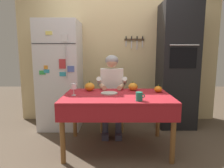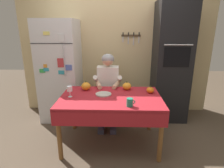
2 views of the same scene
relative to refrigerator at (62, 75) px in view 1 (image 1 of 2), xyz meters
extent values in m
plane|color=brown|center=(0.95, -0.96, -0.90)|extent=(10.00, 10.00, 0.00)
cube|color=#D1B784|center=(1.00, 0.39, 0.40)|extent=(3.70, 0.10, 2.60)
cube|color=#4C3823|center=(1.29, 0.33, 0.61)|extent=(0.36, 0.02, 0.04)
cube|color=silver|center=(1.14, 0.32, 0.54)|extent=(0.02, 0.01, 0.10)
cube|color=black|center=(1.14, 0.32, 0.64)|extent=(0.02, 0.01, 0.06)
cube|color=silver|center=(1.24, 0.32, 0.53)|extent=(0.02, 0.01, 0.14)
cube|color=black|center=(1.24, 0.32, 0.64)|extent=(0.02, 0.01, 0.06)
cube|color=silver|center=(1.34, 0.32, 0.52)|extent=(0.02, 0.01, 0.16)
cube|color=black|center=(1.34, 0.32, 0.64)|extent=(0.02, 0.01, 0.06)
cube|color=silver|center=(1.44, 0.32, 0.53)|extent=(0.02, 0.01, 0.12)
cube|color=black|center=(1.44, 0.32, 0.64)|extent=(0.02, 0.01, 0.06)
cube|color=silver|center=(0.00, 0.00, 0.00)|extent=(0.68, 0.68, 1.80)
cylinder|color=silver|center=(0.19, -0.36, 0.25)|extent=(0.02, 0.02, 0.50)
cube|color=#333335|center=(0.00, -0.34, 0.52)|extent=(0.67, 0.01, 0.01)
cube|color=teal|center=(0.12, -0.35, 0.05)|extent=(0.10, 0.02, 0.06)
cube|color=#E5D666|center=(-0.06, -0.35, 0.67)|extent=(0.10, 0.02, 0.05)
cube|color=green|center=(-0.19, -0.35, 0.08)|extent=(0.09, 0.02, 0.06)
cube|color=silver|center=(0.17, -0.35, 0.61)|extent=(0.10, 0.02, 0.12)
cube|color=#B73338|center=(0.13, -0.35, 0.21)|extent=(0.12, 0.02, 0.15)
cube|color=#4C66B7|center=(0.25, -0.35, 0.14)|extent=(0.10, 0.01, 0.09)
cube|color=orange|center=(-0.14, -0.35, 0.16)|extent=(0.06, 0.01, 0.05)
cube|color=teal|center=(-0.13, -0.35, 0.10)|extent=(0.08, 0.02, 0.05)
cube|color=black|center=(2.00, 0.04, 0.15)|extent=(0.60, 0.60, 2.10)
cube|color=black|center=(2.00, -0.26, 0.30)|extent=(0.42, 0.01, 0.32)
cylinder|color=silver|center=(2.00, -0.29, 0.50)|extent=(0.45, 0.02, 0.02)
cylinder|color=brown|center=(0.31, -1.25, -0.55)|extent=(0.06, 0.06, 0.70)
cylinder|color=brown|center=(0.31, -0.47, -0.55)|extent=(0.06, 0.06, 0.70)
cylinder|color=brown|center=(1.59, -1.25, -0.55)|extent=(0.06, 0.06, 0.70)
cylinder|color=brown|center=(1.59, -0.47, -0.55)|extent=(0.06, 0.06, 0.70)
cube|color=#A81E28|center=(0.95, -0.86, -0.18)|extent=(1.40, 0.90, 0.04)
cube|color=#A81E28|center=(0.95, -1.30, -0.28)|extent=(1.40, 0.01, 0.20)
cube|color=tan|center=(0.88, -0.17, -0.47)|extent=(0.40, 0.40, 0.04)
cube|color=tan|center=(0.88, 0.01, -0.21)|extent=(0.36, 0.04, 0.48)
cylinder|color=tan|center=(0.71, -0.34, -0.69)|extent=(0.04, 0.04, 0.41)
cylinder|color=tan|center=(0.71, 0.00, -0.69)|extent=(0.04, 0.04, 0.41)
cylinder|color=tan|center=(1.05, -0.34, -0.69)|extent=(0.04, 0.04, 0.41)
cylinder|color=tan|center=(1.05, 0.00, -0.69)|extent=(0.04, 0.04, 0.41)
cube|color=#38384C|center=(0.78, -0.55, -0.86)|extent=(0.10, 0.22, 0.08)
cube|color=#38384C|center=(0.98, -0.55, -0.86)|extent=(0.10, 0.22, 0.08)
cylinder|color=#38384C|center=(0.78, -0.49, -0.67)|extent=(0.09, 0.09, 0.38)
cylinder|color=#38384C|center=(0.98, -0.49, -0.67)|extent=(0.09, 0.09, 0.38)
cube|color=#38384C|center=(0.79, -0.33, -0.40)|extent=(0.12, 0.40, 0.11)
cube|color=#38384C|center=(0.97, -0.33, -0.40)|extent=(0.12, 0.40, 0.11)
cube|color=white|center=(0.88, -0.21, -0.11)|extent=(0.36, 0.20, 0.48)
cylinder|color=white|center=(0.68, -0.28, -0.07)|extent=(0.07, 0.26, 0.18)
cylinder|color=white|center=(1.08, -0.28, -0.07)|extent=(0.07, 0.26, 0.18)
cylinder|color=#D8A884|center=(0.74, -0.45, -0.13)|extent=(0.13, 0.27, 0.07)
cylinder|color=#D8A884|center=(1.02, -0.45, -0.13)|extent=(0.13, 0.27, 0.07)
sphere|color=#D8A884|center=(0.88, -0.23, 0.24)|extent=(0.19, 0.19, 0.19)
ellipsoid|color=#99999E|center=(0.88, -0.22, 0.26)|extent=(0.21, 0.21, 0.17)
cylinder|color=#237F66|center=(1.19, -1.19, -0.11)|extent=(0.08, 0.08, 0.10)
torus|color=#237F66|center=(1.24, -1.19, -0.10)|extent=(0.05, 0.01, 0.05)
cylinder|color=white|center=(0.39, -0.90, -0.16)|extent=(0.06, 0.06, 0.01)
cylinder|color=white|center=(0.39, -0.90, -0.12)|extent=(0.01, 0.01, 0.08)
cylinder|color=white|center=(0.39, -0.90, -0.04)|extent=(0.07, 0.07, 0.07)
ellipsoid|color=orange|center=(1.19, -0.57, -0.10)|extent=(0.13, 0.13, 0.11)
cylinder|color=#4C6023|center=(1.19, -0.57, -0.04)|extent=(0.02, 0.02, 0.02)
ellipsoid|color=orange|center=(0.56, -0.59, -0.10)|extent=(0.14, 0.14, 0.12)
cylinder|color=#4C6023|center=(0.56, -0.59, -0.03)|extent=(0.02, 0.02, 0.02)
ellipsoid|color=orange|center=(1.53, -0.70, -0.12)|extent=(0.11, 0.11, 0.09)
cylinder|color=#4C6023|center=(1.53, -0.70, -0.06)|extent=(0.02, 0.02, 0.02)
cylinder|color=#B7B2A8|center=(0.84, -0.80, -0.15)|extent=(0.22, 0.22, 0.02)
camera|label=1|loc=(0.88, -3.48, 0.40)|focal=32.74mm
camera|label=2|loc=(1.04, -3.28, 0.76)|focal=29.75mm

